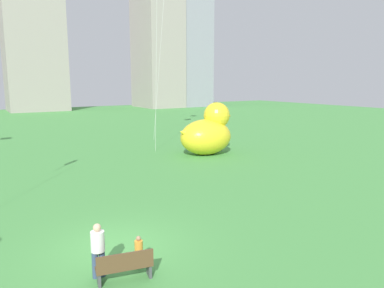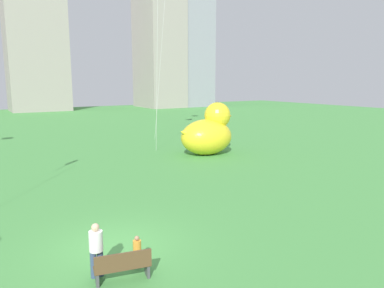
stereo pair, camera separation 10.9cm
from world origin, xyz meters
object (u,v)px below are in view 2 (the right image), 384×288
park_bench (123,266)px  person_child (137,250)px  person_adult (96,248)px  giant_inflatable_duck (208,133)px

park_bench → person_child: 0.82m
park_bench → person_child: bearing=38.3°
person_adult → person_child: 1.22m
person_adult → person_child: person_adult is taller
park_bench → person_adult: (-0.53, 0.64, 0.40)m
park_bench → person_adult: 0.93m
person_child → giant_inflatable_duck: bearing=49.1°
park_bench → person_child: (0.64, 0.51, 0.08)m
person_adult → person_child: size_ratio=1.58×
park_bench → person_adult: bearing=129.5°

